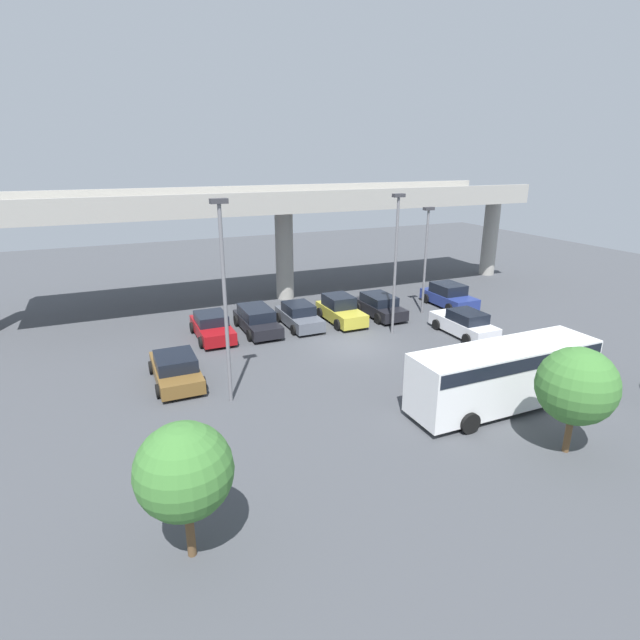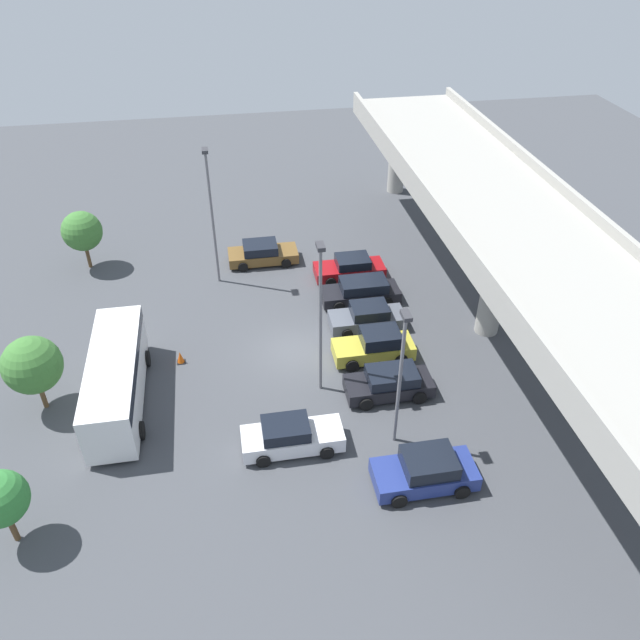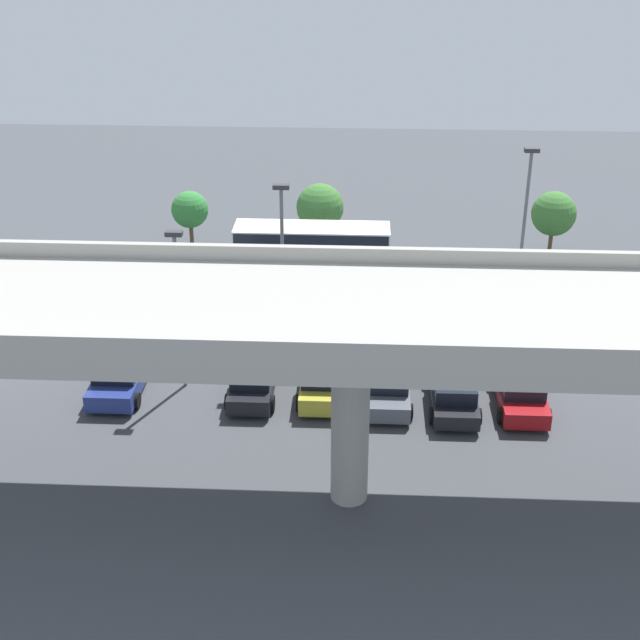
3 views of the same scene
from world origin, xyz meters
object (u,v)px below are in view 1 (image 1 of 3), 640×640
(shuttle_bus, at_px, (504,372))
(parked_car_4, at_px, (340,310))
(lamp_post_near_aisle, at_px, (224,290))
(lamp_post_mid_lot, at_px, (396,255))
(tree_front_right, at_px, (577,386))
(parked_car_1, at_px, (212,327))
(parked_car_2, at_px, (257,320))
(traffic_cone, at_px, (412,384))
(tree_front_left, at_px, (184,471))
(lamp_post_by_overpass, at_px, (426,252))
(parked_car_7, at_px, (449,296))
(parked_car_0, at_px, (176,369))
(parked_car_6, at_px, (464,324))
(parked_car_3, at_px, (299,316))
(parked_car_5, at_px, (380,306))

(shuttle_bus, bearing_deg, parked_car_4, -84.83)
(lamp_post_near_aisle, relative_size, lamp_post_mid_lot, 1.05)
(tree_front_right, bearing_deg, lamp_post_mid_lot, 85.91)
(parked_car_1, xyz_separation_m, parked_car_2, (2.81, 0.09, 0.03))
(parked_car_2, height_order, shuttle_bus, shuttle_bus)
(traffic_cone, bearing_deg, tree_front_right, -70.49)
(traffic_cone, bearing_deg, parked_car_2, 110.79)
(tree_front_left, bearing_deg, lamp_post_by_overpass, 40.45)
(parked_car_1, xyz_separation_m, parked_car_7, (17.08, -0.37, 0.07))
(lamp_post_near_aisle, bearing_deg, shuttle_bus, -26.62)
(parked_car_0, relative_size, lamp_post_by_overpass, 0.64)
(parked_car_4, relative_size, shuttle_bus, 0.50)
(parked_car_2, xyz_separation_m, parked_car_6, (11.24, -5.86, 0.00))
(parked_car_3, bearing_deg, traffic_cone, 7.60)
(shuttle_bus, bearing_deg, lamp_post_mid_lot, -94.05)
(parked_car_4, xyz_separation_m, tree_front_right, (0.94, -16.98, 1.87))
(lamp_post_near_aisle, xyz_separation_m, tree_front_left, (-3.24, -8.44, -2.43))
(parked_car_6, relative_size, tree_front_left, 1.16)
(parked_car_3, height_order, tree_front_right, tree_front_right)
(lamp_post_by_overpass, bearing_deg, lamp_post_near_aisle, -154.16)
(lamp_post_by_overpass, distance_m, tree_front_right, 17.27)
(parked_car_5, height_order, lamp_post_by_overpass, lamp_post_by_overpass)
(shuttle_bus, xyz_separation_m, lamp_post_near_aisle, (-10.58, 5.30, 3.44))
(shuttle_bus, distance_m, traffic_cone, 4.13)
(parked_car_7, bearing_deg, parked_car_6, -29.21)
(parked_car_2, height_order, traffic_cone, parked_car_2)
(parked_car_6, distance_m, tree_front_left, 21.52)
(parked_car_2, xyz_separation_m, parked_car_3, (2.72, -0.24, -0.03))
(parked_car_1, relative_size, lamp_post_near_aisle, 0.51)
(parked_car_0, relative_size, lamp_post_near_aisle, 0.53)
(parked_car_3, bearing_deg, parked_car_5, 87.56)
(parked_car_5, relative_size, shuttle_bus, 0.51)
(shuttle_bus, distance_m, lamp_post_mid_lot, 10.52)
(tree_front_left, bearing_deg, parked_car_5, 46.62)
(lamp_post_near_aisle, bearing_deg, parked_car_3, 51.63)
(lamp_post_near_aisle, distance_m, lamp_post_by_overpass, 17.15)
(shuttle_bus, height_order, tree_front_right, tree_front_right)
(parked_car_0, height_order, parked_car_3, parked_car_3)
(parked_car_3, height_order, shuttle_bus, shuttle_bus)
(parked_car_0, relative_size, parked_car_2, 0.97)
(tree_front_left, bearing_deg, lamp_post_near_aisle, 69.00)
(parked_car_7, xyz_separation_m, tree_front_right, (-7.80, -17.02, 1.90))
(parked_car_7, distance_m, tree_front_right, 18.81)
(tree_front_right, bearing_deg, parked_car_5, 83.23)
(parked_car_7, bearing_deg, parked_car_5, -89.70)
(parked_car_7, bearing_deg, tree_front_left, -52.28)
(lamp_post_by_overpass, distance_m, traffic_cone, 12.96)
(parked_car_5, bearing_deg, lamp_post_near_aisle, -56.90)
(parked_car_4, xyz_separation_m, shuttle_bus, (1.21, -13.33, 0.88))
(parked_car_5, height_order, traffic_cone, parked_car_5)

